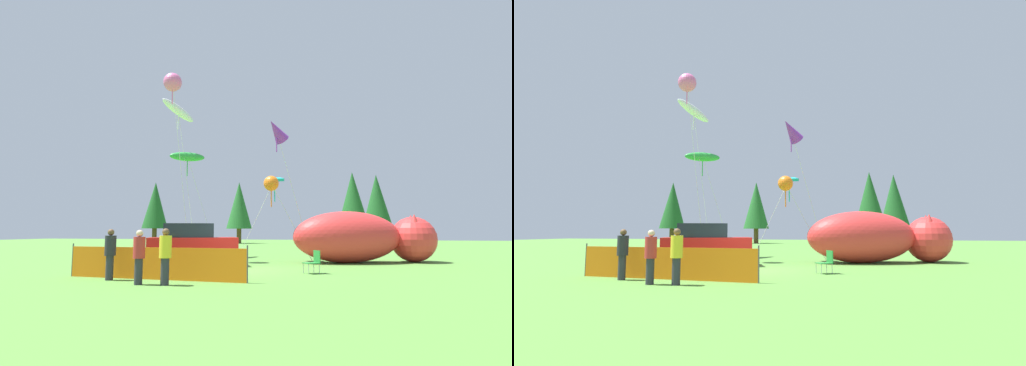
{
  "view_description": "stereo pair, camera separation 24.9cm",
  "coord_description": "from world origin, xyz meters",
  "views": [
    {
      "loc": [
        4.81,
        -16.99,
        1.69
      ],
      "look_at": [
        0.26,
        3.03,
        4.16
      ],
      "focal_mm": 28.0,
      "sensor_mm": 36.0,
      "label": 1
    },
    {
      "loc": [
        5.05,
        -16.94,
        1.69
      ],
      "look_at": [
        0.26,
        3.03,
        4.16
      ],
      "focal_mm": 28.0,
      "sensor_mm": 36.0,
      "label": 2
    }
  ],
  "objects": [
    {
      "name": "horizon_tree_east",
      "position": [
        -21.65,
        34.92,
        5.28
      ],
      "size": [
        3.6,
        3.6,
        8.6
      ],
      "color": "brown",
      "rests_on": "ground"
    },
    {
      "name": "parked_car",
      "position": [
        -2.59,
        1.46,
        1.01
      ],
      "size": [
        4.63,
        3.33,
        2.05
      ],
      "rotation": [
        0.0,
        0.0,
        0.4
      ],
      "color": "red",
      "rests_on": "ground"
    },
    {
      "name": "kite_purple_delta",
      "position": [
        0.86,
        5.93,
        7.62
      ],
      "size": [
        2.66,
        2.6,
        8.45
      ],
      "color": "silver",
      "rests_on": "ground"
    },
    {
      "name": "kite_orange_flower",
      "position": [
        0.8,
        4.44,
        4.28
      ],
      "size": [
        2.67,
        0.84,
        4.72
      ],
      "color": "silver",
      "rests_on": "ground"
    },
    {
      "name": "kite_white_ghost",
      "position": [
        -6.19,
        7.55,
        9.8
      ],
      "size": [
        2.67,
        3.03,
        10.55
      ],
      "color": "silver",
      "rests_on": "ground"
    },
    {
      "name": "kite_teal_diamond",
      "position": [
        0.75,
        5.66,
        4.6
      ],
      "size": [
        2.74,
        1.21,
        4.87
      ],
      "color": "silver",
      "rests_on": "ground"
    },
    {
      "name": "spectator_in_blue_shirt",
      "position": [
        -0.83,
        -5.16,
        0.97
      ],
      "size": [
        0.39,
        0.39,
        1.78
      ],
      "color": "#2D2D38",
      "rests_on": "ground"
    },
    {
      "name": "horizon_tree_mid",
      "position": [
        5.54,
        30.77,
        5.27
      ],
      "size": [
        3.6,
        3.6,
        8.58
      ],
      "color": "brown",
      "rests_on": "ground"
    },
    {
      "name": "spectator_in_grey_shirt",
      "position": [
        -3.28,
        -4.37,
        0.96
      ],
      "size": [
        0.38,
        0.38,
        1.76
      ],
      "color": "#2D2D38",
      "rests_on": "ground"
    },
    {
      "name": "folding_chair",
      "position": [
        3.47,
        -0.64,
        0.51
      ],
      "size": [
        0.77,
        0.77,
        0.91
      ],
      "rotation": [
        0.0,
        0.0,
        -2.57
      ],
      "color": "#267F33",
      "rests_on": "ground"
    },
    {
      "name": "kite_green_fish",
      "position": [
        -5.5,
        7.64,
        6.61
      ],
      "size": [
        3.2,
        2.28,
        7.05
      ],
      "color": "silver",
      "rests_on": "ground"
    },
    {
      "name": "inflatable_cat",
      "position": [
        5.59,
        5.46,
        1.27
      ],
      "size": [
        8.05,
        4.88,
        2.75
      ],
      "rotation": [
        0.0,
        0.0,
        0.36
      ],
      "color": "red",
      "rests_on": "ground"
    },
    {
      "name": "ground_plane",
      "position": [
        0.0,
        0.0,
        0.0
      ],
      "size": [
        120.0,
        120.0,
        0.0
      ],
      "primitive_type": "plane",
      "color": "#548C38"
    },
    {
      "name": "spectator_in_red_shirt",
      "position": [
        -1.71,
        -5.22,
        0.94
      ],
      "size": [
        0.38,
        0.38,
        1.73
      ],
      "color": "#2D2D38",
      "rests_on": "ground"
    },
    {
      "name": "safety_fence",
      "position": [
        -1.87,
        -3.88,
        0.56
      ],
      "size": [
        6.97,
        0.54,
        1.23
      ],
      "rotation": [
        0.0,
        0.0,
        -0.07
      ],
      "color": "orange",
      "rests_on": "ground"
    },
    {
      "name": "kite_pink_octopus",
      "position": [
        -4.9,
        3.78,
        10.29
      ],
      "size": [
        1.57,
        1.17,
        10.86
      ],
      "color": "silver",
      "rests_on": "ground"
    },
    {
      "name": "horizon_tree_northeast",
      "position": [
        8.76,
        38.18,
        5.65
      ],
      "size": [
        3.85,
        3.85,
        9.2
      ],
      "color": "brown",
      "rests_on": "ground"
    },
    {
      "name": "horizon_tree_west",
      "position": [
        -9.71,
        36.35,
        5.19
      ],
      "size": [
        3.54,
        3.54,
        8.45
      ],
      "color": "brown",
      "rests_on": "ground"
    }
  ]
}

